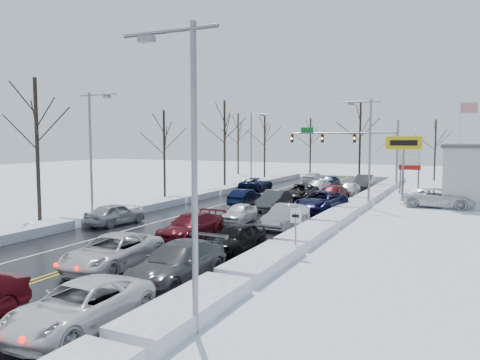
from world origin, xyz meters
The scene contains 42 objects.
ground centered at (0.00, 0.00, 0.00)m, with size 160.00×160.00×0.00m, color silver.
road_surface centered at (0.00, 2.00, 0.01)m, with size 14.00×84.00×0.01m, color black.
snow_bank_left centered at (-7.60, 2.00, 0.00)m, with size 1.91×72.00×0.59m, color white.
snow_bank_right centered at (7.60, 2.00, 0.00)m, with size 1.91×72.00×0.59m, color white.
traffic_signal_mast centered at (3.45, 27.99, 5.48)m, with size 13.28×0.39×8.00m.
tires_plus_sign centered at (10.50, 15.99, 4.99)m, with size 3.20×0.34×6.00m.
used_vehicles_sign centered at (10.50, 22.00, 3.32)m, with size 2.20×0.22×4.65m.
speed_limit_sign centered at (8.20, -8.00, 1.63)m, with size 0.55×0.09×2.35m.
flagpole centered at (15.17, 30.00, 5.93)m, with size 1.87×1.20×10.00m.
streetlight_se centered at (8.30, -18.00, 5.31)m, with size 3.20×0.25×9.00m.
streetlight_ne centered at (8.30, 10.00, 5.31)m, with size 3.20×0.25×9.00m.
streetlight_sw centered at (-8.30, -4.00, 5.31)m, with size 3.20×0.25×9.00m.
streetlight_nw centered at (-8.30, 24.00, 5.31)m, with size 3.20×0.25×9.00m.
tree_left_b centered at (-11.50, -6.00, 6.99)m, with size 4.00×4.00×10.00m.
tree_left_c centered at (-10.50, 8.00, 5.94)m, with size 3.40×3.40×8.50m.
tree_left_d centered at (-11.20, 22.00, 7.33)m, with size 4.20×4.20×10.50m.
tree_left_e centered at (-10.80, 34.00, 6.64)m, with size 3.80×3.80×9.50m.
tree_far_a centered at (-18.00, 40.00, 6.99)m, with size 4.00×4.00×10.00m.
tree_far_b centered at (-6.00, 41.00, 6.29)m, with size 3.60×3.60×9.00m.
tree_far_c centered at (2.00, 39.00, 7.68)m, with size 4.40×4.40×11.00m.
tree_far_d centered at (12.00, 40.50, 5.94)m, with size 3.40×3.40×8.50m.
queued_car_2 centered at (1.57, -13.57, 0.00)m, with size 2.47×5.37×1.49m, color silver.
queued_car_3 centered at (1.58, -6.93, 0.00)m, with size 2.08×5.12×1.49m, color #510A12.
queued_car_4 centered at (1.74, -0.88, 0.00)m, with size 1.58×3.93×1.34m, color silver.
queued_car_5 centered at (1.76, 5.74, 0.00)m, with size 1.68×4.82×1.59m, color #383A3D.
queued_car_6 centered at (1.78, 12.41, 0.00)m, with size 2.53×5.50×1.53m, color black.
queued_car_7 centered at (1.87, 17.80, 0.00)m, with size 2.07×5.09×1.48m, color #ACAFB5.
queued_car_8 centered at (1.59, 23.86, 0.00)m, with size 1.83×4.54×1.55m, color black.
queued_car_10 centered at (5.17, -19.19, 0.00)m, with size 2.32×5.02×1.40m, color white.
queued_car_11 centered at (5.24, -13.97, 0.00)m, with size 2.18×5.36×1.56m, color #444649.
queued_car_12 centered at (5.18, -8.42, 0.00)m, with size 1.71×4.24×1.44m, color black.
queued_car_13 centered at (5.26, -1.26, 0.00)m, with size 1.60×4.58×1.51m, color #929499.
queued_car_14 centered at (5.45, 6.36, 0.00)m, with size 2.70×5.86×1.63m, color black.
queued_car_15 centered at (5.06, 11.62, 0.00)m, with size 2.17×5.35×1.55m, color #46090F.
queued_car_16 centered at (5.19, 17.67, 0.00)m, with size 1.68×4.16×1.42m, color white.
queued_car_17 centered at (5.38, 24.84, 0.00)m, with size 1.76×5.05×1.66m, color #3A3D3F.
oncoming_car_0 centered at (-1.55, 7.12, 0.00)m, with size 1.49×4.27×1.41m, color black.
oncoming_car_1 centered at (-5.42, 18.55, 0.00)m, with size 2.39×5.19×1.44m, color black.
oncoming_car_2 centered at (-1.87, 29.38, 0.00)m, with size 2.00×4.92×1.43m, color silver.
oncoming_car_3 centered at (-5.45, -5.10, 0.00)m, with size 1.75×4.34×1.48m, color #9B9EA3.
parked_car_0 centered at (13.88, 12.94, 0.00)m, with size 2.66×5.78×1.61m, color silver.
parked_car_2 centered at (15.14, 23.31, 0.00)m, with size 1.64×4.07×1.39m, color #A9ABB1.
Camera 1 is at (15.42, -29.49, 5.70)m, focal length 35.00 mm.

